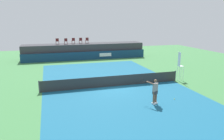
{
  "coord_description": "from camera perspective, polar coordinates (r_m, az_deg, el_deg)",
  "views": [
    {
      "loc": [
        -5.35,
        -17.7,
        5.74
      ],
      "look_at": [
        0.47,
        2.0,
        1.0
      ],
      "focal_mm": 35.09,
      "sensor_mm": 36.0,
      "label": 1
    }
  ],
  "objects": [
    {
      "name": "ground_plane",
      "position": [
        22.14,
        -1.91,
        -2.04
      ],
      "size": [
        48.0,
        48.0,
        0.0
      ],
      "primitive_type": "plane",
      "color": "#3D7A42"
    },
    {
      "name": "court_inner",
      "position": [
        19.36,
        0.33,
        -4.25
      ],
      "size": [
        12.0,
        22.0,
        0.0
      ],
      "primitive_type": "cube",
      "color": "#16597A",
      "rests_on": "ground"
    },
    {
      "name": "sponsor_wall",
      "position": [
        32.07,
        -6.65,
        3.68
      ],
      "size": [
        18.0,
        0.22,
        1.2
      ],
      "color": "navy",
      "rests_on": "ground"
    },
    {
      "name": "spectator_platform",
      "position": [
        33.75,
        -7.22,
        4.99
      ],
      "size": [
        18.0,
        2.8,
        2.2
      ],
      "primitive_type": "cube",
      "color": "#38383D",
      "rests_on": "ground"
    },
    {
      "name": "spectator_chair_far_left",
      "position": [
        33.14,
        -14.07,
        7.33
      ],
      "size": [
        0.48,
        0.48,
        0.89
      ],
      "color": "#561919",
      "rests_on": "spectator_platform"
    },
    {
      "name": "spectator_chair_left",
      "position": [
        32.96,
        -11.95,
        7.41
      ],
      "size": [
        0.44,
        0.44,
        0.89
      ],
      "color": "#561919",
      "rests_on": "spectator_platform"
    },
    {
      "name": "spectator_chair_center",
      "position": [
        33.56,
        -10.06,
        7.59
      ],
      "size": [
        0.47,
        0.47,
        0.89
      ],
      "color": "#561919",
      "rests_on": "spectator_platform"
    },
    {
      "name": "spectator_chair_right",
      "position": [
        33.62,
        -8.19,
        7.66
      ],
      "size": [
        0.46,
        0.46,
        0.89
      ],
      "color": "#561919",
      "rests_on": "spectator_platform"
    },
    {
      "name": "spectator_chair_far_right",
      "position": [
        33.82,
        -6.55,
        7.74
      ],
      "size": [
        0.47,
        0.47,
        0.89
      ],
      "color": "#561919",
      "rests_on": "spectator_platform"
    },
    {
      "name": "umpire_chair",
      "position": [
        21.77,
        17.27,
        1.41
      ],
      "size": [
        0.47,
        0.47,
        2.76
      ],
      "color": "white",
      "rests_on": "ground"
    },
    {
      "name": "tennis_net",
      "position": [
        19.22,
        0.33,
        -2.9
      ],
      "size": [
        12.4,
        0.02,
        0.95
      ],
      "primitive_type": "cube",
      "color": "#2D2D2D",
      "rests_on": "ground"
    },
    {
      "name": "net_post_near",
      "position": [
        18.48,
        -18.45,
        -4.17
      ],
      "size": [
        0.1,
        0.1,
        1.0
      ],
      "primitive_type": "cylinder",
      "color": "#4C4C51",
      "rests_on": "ground"
    },
    {
      "name": "net_post_far",
      "position": [
        21.77,
        16.16,
        -1.46
      ],
      "size": [
        0.1,
        0.1,
        1.0
      ],
      "primitive_type": "cylinder",
      "color": "#4C4C51",
      "rests_on": "ground"
    },
    {
      "name": "tennis_player",
      "position": [
        15.45,
        11.07,
        -5.28
      ],
      "size": [
        1.05,
        1.05,
        1.77
      ],
      "color": "white",
      "rests_on": "court_inner"
    },
    {
      "name": "tennis_ball",
      "position": [
        16.88,
        15.96,
        -7.27
      ],
      "size": [
        0.07,
        0.07,
        0.07
      ],
      "primitive_type": "sphere",
      "color": "#D8EA33",
      "rests_on": "court_inner"
    }
  ]
}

